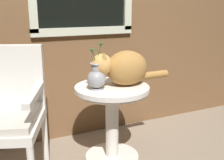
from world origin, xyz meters
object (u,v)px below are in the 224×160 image
at_px(wicker_chair, 0,109).
at_px(cat, 124,68).
at_px(wicker_side_table, 112,109).
at_px(pewter_vase_with_ivy, 96,76).

height_order(wicker_chair, cat, wicker_chair).
relative_size(wicker_side_table, pewter_vase_with_ivy, 1.83).
height_order(cat, pewter_vase_with_ivy, pewter_vase_with_ivy).
bearing_deg(cat, pewter_vase_with_ivy, -175.74).
bearing_deg(wicker_side_table, cat, -5.82).
bearing_deg(pewter_vase_with_ivy, wicker_chair, 173.82).
bearing_deg(cat, wicker_chair, 176.54).
distance_m(wicker_chair, cat, 0.94).
distance_m(cat, pewter_vase_with_ivy, 0.24).
height_order(wicker_side_table, cat, cat).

